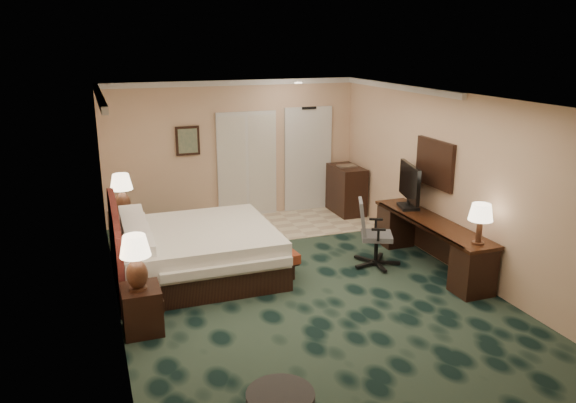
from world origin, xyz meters
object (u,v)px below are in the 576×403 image
object	(u,v)px
lamp_far	(122,194)
minibar	(346,190)
nightstand_near	(142,309)
bed_bench	(273,256)
desk_chair	(377,233)
lamp_near	(136,263)
bed	(198,252)
nightstand_far	(127,234)
desk	(430,244)
tv	(409,186)

from	to	relation	value
lamp_far	minibar	size ratio (longest dim) A/B	0.70
nightstand_near	bed_bench	distance (m)	2.48
nightstand_near	lamp_far	bearing A→B (deg)	89.58
bed_bench	minibar	bearing A→B (deg)	39.59
desk_chair	lamp_near	bearing A→B (deg)	-142.09
bed	bed_bench	size ratio (longest dim) A/B	1.91
lamp_near	bed_bench	size ratio (longest dim) A/B	0.58
lamp_far	minibar	distance (m)	4.52
nightstand_far	desk_chair	distance (m)	4.10
nightstand_near	desk	xyz separation A→B (m)	(4.45, 0.56, 0.09)
bed_bench	nightstand_far	bearing A→B (deg)	140.56
bed	nightstand_near	distance (m)	1.77
bed	lamp_far	world-z (taller)	lamp_far
nightstand_near	desk	distance (m)	4.49
nightstand_far	tv	size ratio (longest dim) A/B	0.71
tv	desk	bearing A→B (deg)	-76.66
nightstand_far	desk	world-z (taller)	desk
desk_chair	minibar	world-z (taller)	desk_chair
bed_bench	tv	xyz separation A→B (m)	(2.36, -0.03, 0.92)
desk	minibar	world-z (taller)	minibar
nightstand_far	minibar	world-z (taller)	minibar
desk	bed	bearing A→B (deg)	165.17
bed_bench	desk	xyz separation A→B (m)	(2.34, -0.75, 0.17)
minibar	desk	bearing A→B (deg)	-89.87
nightstand_far	desk_chair	xyz separation A→B (m)	(3.64, -1.87, 0.20)
nightstand_near	desk_chair	world-z (taller)	desk_chair
lamp_far	desk	size ratio (longest dim) A/B	0.26
nightstand_far	lamp_far	bearing A→B (deg)	118.69
lamp_near	minibar	xyz separation A→B (m)	(4.47, 3.60, -0.43)
bed	bed_bench	distance (m)	1.15
desk_chair	nightstand_far	bearing A→B (deg)	176.81
bed_bench	desk_chair	distance (m)	1.67
lamp_far	tv	world-z (taller)	tv
lamp_near	nightstand_far	bearing A→B (deg)	88.66
desk_chair	minibar	distance (m)	2.79
lamp_far	desk	distance (m)	5.00
bed	lamp_far	distance (m)	1.75
nightstand_near	desk_chair	xyz separation A→B (m)	(3.68, 0.89, 0.25)
desk	nightstand_near	bearing A→B (deg)	-172.88
lamp_far	desk	bearing A→B (deg)	-26.72
tv	minibar	distance (m)	2.37
nightstand_near	desk_chair	distance (m)	3.80
nightstand_far	lamp_far	size ratio (longest dim) A/B	0.99
lamp_far	bed_bench	distance (m)	2.68
nightstand_near	desk_chair	bearing A→B (deg)	13.51
lamp_far	minibar	xyz separation A→B (m)	(4.42, 0.78, -0.52)
bed	desk	distance (m)	3.59
lamp_near	desk	world-z (taller)	lamp_near
nightstand_far	tv	world-z (taller)	tv
bed_bench	desk_chair	world-z (taller)	desk_chair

